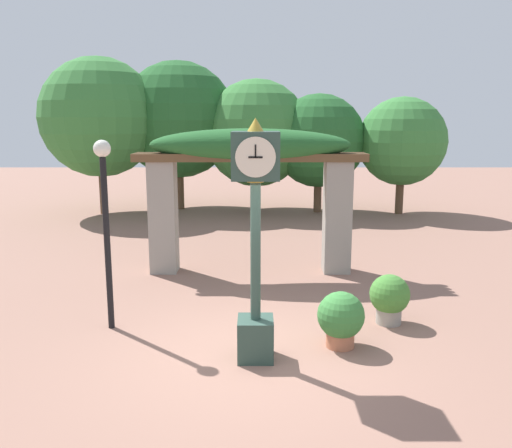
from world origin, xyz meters
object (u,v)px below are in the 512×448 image
pedestal_clock (256,226)px  potted_plant_near_right (341,318)px  potted_plant_near_left (390,297)px  lamp_post (106,207)px

pedestal_clock → potted_plant_near_right: size_ratio=3.98×
pedestal_clock → potted_plant_near_right: (1.27, 0.40, -1.48)m
potted_plant_near_left → lamp_post: bearing=-177.6°
potted_plant_near_right → pedestal_clock: bearing=-162.4°
potted_plant_near_right → lamp_post: lamp_post is taller
pedestal_clock → potted_plant_near_left: bearing=31.2°
potted_plant_near_right → lamp_post: bearing=168.3°
lamp_post → potted_plant_near_right: bearing=-11.7°
pedestal_clock → lamp_post: (-2.36, 1.15, 0.08)m
potted_plant_near_left → lamp_post: size_ratio=0.27×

